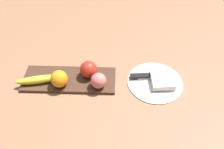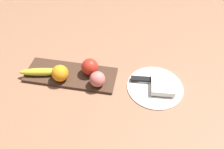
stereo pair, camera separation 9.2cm
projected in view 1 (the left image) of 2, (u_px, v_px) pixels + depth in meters
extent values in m
plane|color=#936449|center=(73.00, 77.00, 0.97)|extent=(2.40, 2.40, 0.00)
cube|color=#483123|center=(69.00, 79.00, 0.95)|extent=(0.39, 0.14, 0.01)
sphere|color=red|center=(89.00, 69.00, 0.93)|extent=(0.07, 0.07, 0.07)
ellipsoid|color=yellow|center=(39.00, 80.00, 0.92)|extent=(0.20, 0.07, 0.03)
sphere|color=orange|center=(59.00, 79.00, 0.90)|extent=(0.07, 0.07, 0.07)
sphere|color=#D56F68|center=(98.00, 81.00, 0.89)|extent=(0.06, 0.06, 0.06)
cylinder|color=white|center=(155.00, 82.00, 0.94)|extent=(0.23, 0.23, 0.01)
cube|color=white|center=(162.00, 79.00, 0.93)|extent=(0.10, 0.11, 0.02)
cube|color=silver|center=(155.00, 77.00, 0.96)|extent=(0.15, 0.03, 0.00)
cube|color=black|center=(141.00, 77.00, 0.95)|extent=(0.09, 0.03, 0.01)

